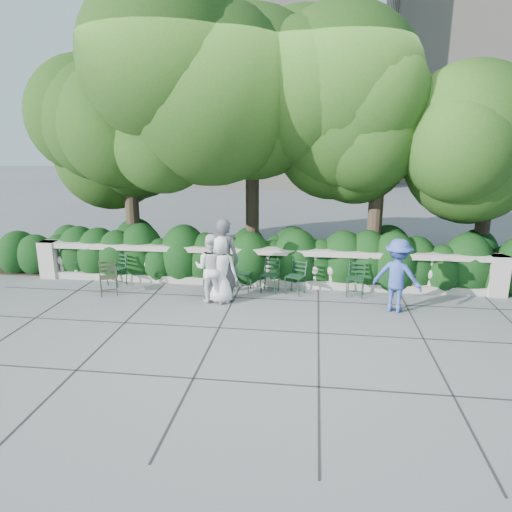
# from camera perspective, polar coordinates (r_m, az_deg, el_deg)

# --- Properties ---
(ground) EXTENTS (90.00, 90.00, 0.00)m
(ground) POSITION_cam_1_polar(r_m,az_deg,el_deg) (10.21, -0.73, -6.87)
(ground) COLOR #57595F
(ground) RESTS_ON ground
(balustrade) EXTENTS (12.00, 0.44, 1.00)m
(balustrade) POSITION_cam_1_polar(r_m,az_deg,el_deg) (11.74, 0.50, -1.43)
(balustrade) COLOR #9E998E
(balustrade) RESTS_ON ground
(shrub_hedge) EXTENTS (15.00, 2.60, 1.70)m
(shrub_hedge) POSITION_cam_1_polar(r_m,az_deg,el_deg) (13.02, 1.14, -2.01)
(shrub_hedge) COLOR black
(shrub_hedge) RESTS_ON ground
(tree_canopy) EXTENTS (15.04, 6.52, 6.78)m
(tree_canopy) POSITION_cam_1_polar(r_m,az_deg,el_deg) (12.59, 4.55, 15.65)
(tree_canopy) COLOR #3F3023
(tree_canopy) RESTS_ON ground
(chair_a) EXTENTS (0.60, 0.62, 0.84)m
(chair_a) POSITION_cam_1_polar(r_m,az_deg,el_deg) (12.36, -17.44, -3.65)
(chair_a) COLOR black
(chair_a) RESTS_ON ground
(chair_b) EXTENTS (0.52, 0.55, 0.84)m
(chair_b) POSITION_cam_1_polar(r_m,az_deg,el_deg) (11.42, -5.61, -4.53)
(chair_b) COLOR black
(chair_b) RESTS_ON ground
(chair_c) EXTENTS (0.60, 0.62, 0.84)m
(chair_c) POSITION_cam_1_polar(r_m,az_deg,el_deg) (11.19, 4.57, -4.92)
(chair_c) COLOR black
(chair_c) RESTS_ON ground
(chair_d) EXTENTS (0.47, 0.50, 0.84)m
(chair_d) POSITION_cam_1_polar(r_m,az_deg,el_deg) (11.41, -1.86, -4.48)
(chair_d) COLOR black
(chair_d) RESTS_ON ground
(chair_e) EXTENTS (0.53, 0.56, 0.84)m
(chair_e) POSITION_cam_1_polar(r_m,az_deg,el_deg) (11.25, 1.51, -4.77)
(chair_e) COLOR black
(chair_e) RESTS_ON ground
(chair_f) EXTENTS (0.52, 0.56, 0.84)m
(chair_f) POSITION_cam_1_polar(r_m,az_deg,el_deg) (11.25, 12.13, -5.12)
(chair_f) COLOR black
(chair_f) RESTS_ON ground
(chair_weathered) EXTENTS (0.61, 0.62, 0.84)m
(chair_weathered) POSITION_cam_1_polar(r_m,az_deg,el_deg) (11.64, -17.82, -4.83)
(chair_weathered) COLOR black
(chair_weathered) RESTS_ON ground
(person_businessman) EXTENTS (0.83, 0.59, 1.58)m
(person_businessman) POSITION_cam_1_polar(r_m,az_deg,el_deg) (10.52, -4.47, -1.68)
(person_businessman) COLOR silver
(person_businessman) RESTS_ON ground
(person_woman_grey) EXTENTS (0.77, 0.56, 1.96)m
(person_woman_grey) POSITION_cam_1_polar(r_m,az_deg,el_deg) (10.60, -4.04, -0.47)
(person_woman_grey) COLOR #434349
(person_woman_grey) RESTS_ON ground
(person_casual_man) EXTENTS (0.84, 0.68, 1.62)m
(person_casual_man) POSITION_cam_1_polar(r_m,az_deg,el_deg) (10.57, -5.62, -1.52)
(person_casual_man) COLOR silver
(person_casual_man) RESTS_ON ground
(person_older_blue) EXTENTS (1.20, 0.96, 1.63)m
(person_older_blue) POSITION_cam_1_polar(r_m,az_deg,el_deg) (10.41, 17.25, -2.36)
(person_older_blue) COLOR #324898
(person_older_blue) RESTS_ON ground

